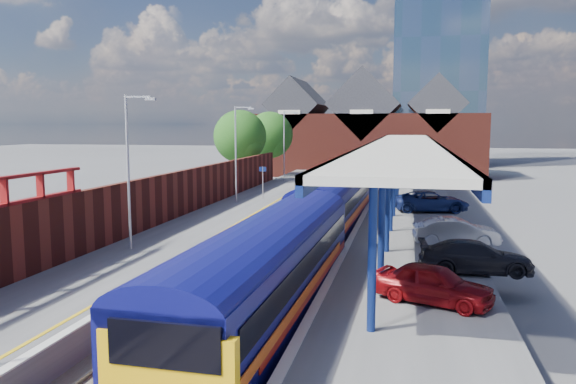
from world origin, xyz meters
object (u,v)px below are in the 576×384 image
object	(u,v)px
parked_car_red	(434,284)
parked_car_dark	(476,257)
lamp_post_d	(285,141)
platform_sign	(263,177)
train	(349,185)
lamp_post_b	(131,162)
lamp_post_c	(237,148)
parked_car_silver	(456,232)
parked_car_blue	(431,201)

from	to	relation	value
parked_car_red	parked_car_dark	distance (m)	4.52
lamp_post_d	platform_sign	distance (m)	14.25
train	platform_sign	size ratio (longest dim) A/B	26.38
lamp_post_d	parked_car_dark	xyz separation A→B (m)	(14.86, -32.96, -3.37)
lamp_post_b	parked_car_dark	bearing A→B (deg)	-3.68
lamp_post_b	parked_car_red	world-z (taller)	lamp_post_b
lamp_post_b	lamp_post_d	xyz separation A→B (m)	(0.00, 32.00, 0.00)
lamp_post_c	parked_car_silver	distance (m)	19.10
parked_car_blue	parked_car_red	bearing A→B (deg)	169.26
lamp_post_b	lamp_post_c	bearing A→B (deg)	90.00
parked_car_silver	train	bearing A→B (deg)	18.20
parked_car_blue	platform_sign	bearing A→B (deg)	64.97
lamp_post_c	platform_sign	bearing A→B (deg)	55.74
parked_car_blue	train	bearing A→B (deg)	42.54
lamp_post_c	parked_car_blue	bearing A→B (deg)	-6.43
parked_car_red	lamp_post_b	bearing A→B (deg)	90.78
parked_car_silver	parked_car_dark	xyz separation A→B (m)	(0.36, -4.98, -0.03)
parked_car_silver	parked_car_blue	bearing A→B (deg)	-1.32
lamp_post_b	platform_sign	distance (m)	18.20
platform_sign	parked_car_blue	bearing A→B (deg)	-16.01
lamp_post_c	lamp_post_d	world-z (taller)	same
train	lamp_post_b	distance (m)	20.86
lamp_post_d	platform_sign	world-z (taller)	lamp_post_d
lamp_post_c	parked_car_blue	distance (m)	14.21
lamp_post_c	parked_car_red	xyz separation A→B (m)	(13.14, -21.13, -3.35)
lamp_post_d	parked_car_red	bearing A→B (deg)	-70.51
parked_car_red	parked_car_silver	world-z (taller)	parked_car_silver
lamp_post_c	parked_car_silver	size ratio (longest dim) A/B	1.77
parked_car_dark	parked_car_silver	bearing A→B (deg)	0.04
lamp_post_b	parked_car_silver	size ratio (longest dim) A/B	1.77
lamp_post_c	lamp_post_d	distance (m)	16.00
parked_car_dark	train	bearing A→B (deg)	15.13
lamp_post_d	parked_car_blue	world-z (taller)	lamp_post_d
train	lamp_post_c	size ratio (longest dim) A/B	9.42
lamp_post_c	train	bearing A→B (deg)	21.61
lamp_post_d	lamp_post_c	bearing A→B (deg)	-90.00
train	lamp_post_d	size ratio (longest dim) A/B	9.42
platform_sign	parked_car_blue	size ratio (longest dim) A/B	0.52
train	platform_sign	bearing A→B (deg)	-170.28
lamp_post_c	platform_sign	distance (m)	3.34
train	platform_sign	distance (m)	6.61
platform_sign	parked_car_dark	size ratio (longest dim) A/B	0.58
parked_car_dark	parked_car_blue	size ratio (longest dim) A/B	0.89
train	parked_car_red	bearing A→B (deg)	-77.70
train	lamp_post_b	xyz separation A→B (m)	(-7.86, -19.11, 2.87)
parked_car_silver	parked_car_dark	size ratio (longest dim) A/B	0.92
train	parked_car_silver	bearing A→B (deg)	-66.22
parked_car_blue	lamp_post_c	bearing A→B (deg)	74.55
lamp_post_c	lamp_post_b	bearing A→B (deg)	-90.00
train	parked_car_blue	xyz separation A→B (m)	(5.87, -4.66, -0.45)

